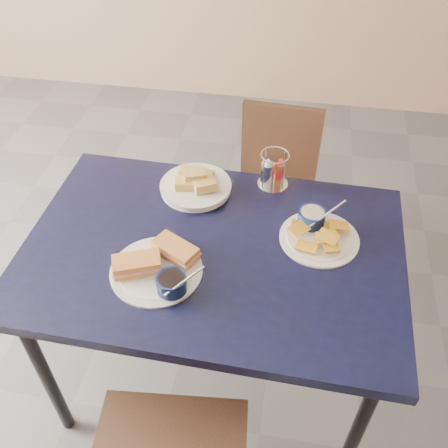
% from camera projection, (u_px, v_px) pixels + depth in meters
% --- Properties ---
extents(ground, '(6.00, 6.00, 0.00)m').
position_uv_depth(ground, '(164.00, 418.00, 1.95)').
color(ground, '#4E4E53').
rests_on(ground, ground).
extents(dining_table, '(1.22, 0.83, 0.75)m').
position_uv_depth(dining_table, '(213.00, 262.00, 1.62)').
color(dining_table, black).
rests_on(dining_table, ground).
extents(chair_far, '(0.38, 0.37, 0.77)m').
position_uv_depth(chair_far, '(275.00, 177.00, 2.33)').
color(chair_far, black).
rests_on(chair_far, ground).
extents(sandwich_plate, '(0.30, 0.28, 0.12)m').
position_uv_depth(sandwich_plate, '(159.00, 267.00, 1.49)').
color(sandwich_plate, white).
rests_on(sandwich_plate, dining_table).
extents(plantain_plate, '(0.26, 0.26, 0.12)m').
position_uv_depth(plantain_plate, '(317.00, 230.00, 1.61)').
color(plantain_plate, white).
rests_on(plantain_plate, dining_table).
extents(bread_basket, '(0.25, 0.25, 0.08)m').
position_uv_depth(bread_basket, '(196.00, 184.00, 1.77)').
color(bread_basket, white).
rests_on(bread_basket, dining_table).
extents(condiment_caddy, '(0.11, 0.11, 0.14)m').
position_uv_depth(condiment_caddy, '(272.00, 172.00, 1.77)').
color(condiment_caddy, silver).
rests_on(condiment_caddy, dining_table).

